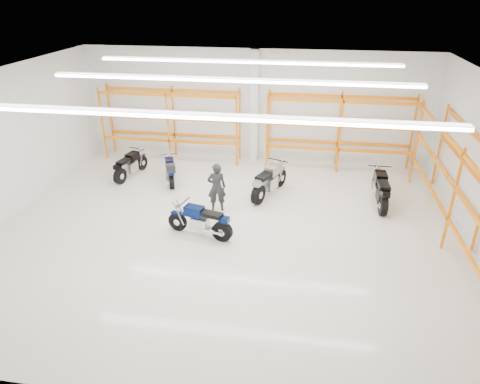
% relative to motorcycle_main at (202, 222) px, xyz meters
% --- Properties ---
extents(ground, '(14.00, 14.00, 0.00)m').
position_rel_motorcycle_main_xyz_m(ground, '(0.72, 0.42, -0.48)').
color(ground, beige).
rests_on(ground, ground).
extents(room_shell, '(14.02, 12.02, 4.51)m').
position_rel_motorcycle_main_xyz_m(room_shell, '(0.72, 0.44, 2.80)').
color(room_shell, white).
rests_on(room_shell, ground).
extents(motorcycle_main, '(2.05, 0.86, 1.02)m').
position_rel_motorcycle_main_xyz_m(motorcycle_main, '(0.00, 0.00, 0.00)').
color(motorcycle_main, black).
rests_on(motorcycle_main, ground).
extents(motorcycle_back_a, '(0.82, 2.01, 1.00)m').
position_rel_motorcycle_main_xyz_m(motorcycle_back_a, '(-3.74, 3.74, -0.01)').
color(motorcycle_back_a, black).
rests_on(motorcycle_back_a, ground).
extents(motorcycle_back_b, '(0.96, 1.90, 1.01)m').
position_rel_motorcycle_main_xyz_m(motorcycle_back_b, '(-2.04, 3.48, 0.00)').
color(motorcycle_back_b, black).
rests_on(motorcycle_back_b, ground).
extents(motorcycle_back_c, '(1.13, 2.20, 1.14)m').
position_rel_motorcycle_main_xyz_m(motorcycle_back_c, '(1.65, 2.97, 0.06)').
color(motorcycle_back_c, black).
rests_on(motorcycle_back_c, ground).
extents(motorcycle_back_d, '(0.77, 2.33, 1.15)m').
position_rel_motorcycle_main_xyz_m(motorcycle_back_d, '(5.39, 2.88, 0.06)').
color(motorcycle_back_d, black).
rests_on(motorcycle_back_d, ground).
extents(standing_man, '(0.68, 0.53, 1.65)m').
position_rel_motorcycle_main_xyz_m(standing_man, '(0.10, 1.65, 0.35)').
color(standing_man, black).
rests_on(standing_man, ground).
extents(structural_column, '(0.32, 0.32, 4.50)m').
position_rel_motorcycle_main_xyz_m(structural_column, '(0.72, 6.24, 1.77)').
color(structural_column, white).
rests_on(structural_column, ground).
extents(pallet_racking_back_left, '(5.67, 0.87, 3.00)m').
position_rel_motorcycle_main_xyz_m(pallet_racking_back_left, '(-2.68, 5.90, 1.31)').
color(pallet_racking_back_left, orange).
rests_on(pallet_racking_back_left, ground).
extents(pallet_racking_back_right, '(5.67, 0.87, 3.00)m').
position_rel_motorcycle_main_xyz_m(pallet_racking_back_right, '(4.12, 5.90, 1.31)').
color(pallet_racking_back_right, orange).
rests_on(pallet_racking_back_right, ground).
extents(pallet_racking_side, '(0.87, 9.07, 3.00)m').
position_rel_motorcycle_main_xyz_m(pallet_racking_side, '(7.20, 0.42, 1.34)').
color(pallet_racking_side, orange).
rests_on(pallet_racking_side, ground).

